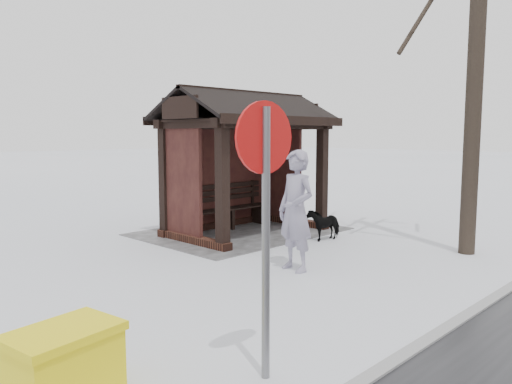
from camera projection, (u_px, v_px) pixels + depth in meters
ground at (247, 233)px, 10.96m from camera, size 120.00×120.00×0.00m
trampled_patch at (241, 231)px, 11.10m from camera, size 4.20×3.20×0.02m
bus_shelter at (242, 134)px, 10.83m from camera, size 3.60×2.40×3.09m
pedestrian at (296, 211)px, 7.84m from camera, size 0.54×0.75×1.92m
dog at (324, 224)px, 10.26m from camera, size 0.80×0.43×0.64m
grit_bin at (64, 367)px, 3.93m from camera, size 0.91×0.69×0.64m
road_sign at (265, 182)px, 4.25m from camera, size 0.62×0.11×2.43m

